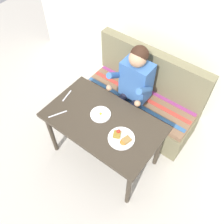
% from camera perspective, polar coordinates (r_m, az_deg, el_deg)
% --- Properties ---
extents(ground_plane, '(8.00, 8.00, 0.00)m').
position_cam_1_polar(ground_plane, '(3.16, -1.67, -9.81)').
color(ground_plane, beige).
extents(back_wall, '(4.40, 0.10, 2.60)m').
position_cam_1_polar(back_wall, '(2.98, 14.05, 20.80)').
color(back_wall, silver).
rests_on(back_wall, ground).
extents(table, '(1.20, 0.70, 0.73)m').
position_cam_1_polar(table, '(2.60, -2.00, -3.05)').
color(table, '#372E23').
rests_on(table, ground).
extents(couch, '(1.44, 0.56, 1.00)m').
position_cam_1_polar(couch, '(3.25, 6.58, 2.56)').
color(couch, '#716A4C').
rests_on(couch, ground).
extents(person, '(0.45, 0.61, 1.21)m').
position_cam_1_polar(person, '(2.85, 4.73, 6.19)').
color(person, '#3864A7').
rests_on(person, ground).
extents(plate_breakfast, '(0.26, 0.26, 0.05)m').
position_cam_1_polar(plate_breakfast, '(2.41, 2.12, -5.92)').
color(plate_breakfast, white).
rests_on(plate_breakfast, table).
extents(plate_eggs, '(0.21, 0.21, 0.04)m').
position_cam_1_polar(plate_eggs, '(2.57, -2.61, -0.53)').
color(plate_eggs, white).
rests_on(plate_eggs, table).
extents(fork, '(0.05, 0.17, 0.00)m').
position_cam_1_polar(fork, '(2.79, -10.17, 3.66)').
color(fork, silver).
rests_on(fork, table).
extents(knife, '(0.10, 0.18, 0.00)m').
position_cam_1_polar(knife, '(2.64, -12.20, -0.47)').
color(knife, silver).
rests_on(knife, table).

